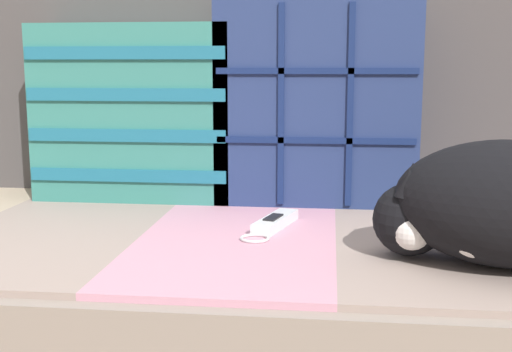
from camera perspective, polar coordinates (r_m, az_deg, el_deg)
couch at (r=1.25m, az=-8.48°, el=-13.18°), size 2.06×0.84×0.41m
sofa_backrest at (r=1.50m, az=-5.41°, el=7.95°), size 2.02×0.14×0.47m
throw_pillow_quilted at (r=1.32m, az=5.38°, el=6.38°), size 0.40×0.14×0.41m
throw_pillow_striped at (r=1.38m, az=-10.70°, el=5.54°), size 0.42×0.14×0.36m
sleeping_cat at (r=0.96m, az=20.75°, el=-2.56°), size 0.38×0.27×0.18m
game_remote_near at (r=1.12m, az=1.59°, el=-4.19°), size 0.09×0.20×0.02m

